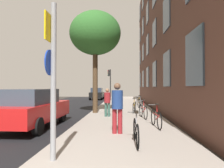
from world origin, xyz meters
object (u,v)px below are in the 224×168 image
at_px(bicycle_2, 143,111).
at_px(bicycle_5, 139,102).
at_px(tree_near, 95,34).
at_px(pedestrian_0, 117,105).
at_px(bicycle_3, 134,106).
at_px(bicycle_4, 140,103).
at_px(bicycle_0, 136,131).
at_px(pedestrian_1, 107,100).
at_px(bicycle_1, 156,118).
at_px(traffic_light, 110,79).
at_px(car_1, 97,94).
at_px(car_0, 33,108).
at_px(sign_post, 52,70).

relative_size(bicycle_2, bicycle_5, 1.07).
distance_m(tree_near, pedestrian_0, 7.04).
distance_m(bicycle_3, bicycle_4, 2.46).
bearing_deg(bicycle_0, tree_near, 106.82).
distance_m(bicycle_4, pedestrian_0, 8.47).
bearing_deg(pedestrian_1, bicycle_5, 71.65).
distance_m(bicycle_1, bicycle_5, 9.60).
height_order(traffic_light, bicycle_1, traffic_light).
bearing_deg(bicycle_4, bicycle_3, -103.21).
bearing_deg(car_1, pedestrian_1, -80.86).
bearing_deg(bicycle_4, pedestrian_1, -116.36).
bearing_deg(pedestrian_0, bicycle_5, 81.61).
xyz_separation_m(bicycle_0, pedestrian_1, (-1.20, 5.28, 0.50)).
distance_m(bicycle_1, bicycle_3, 4.83).
bearing_deg(bicycle_4, traffic_light, 106.70).
bearing_deg(pedestrian_1, pedestrian_0, -80.81).
bearing_deg(traffic_light, bicycle_4, -73.30).
height_order(traffic_light, car_1, traffic_light).
bearing_deg(bicycle_1, car_0, 177.28).
xyz_separation_m(bicycle_4, bicycle_5, (0.09, 2.40, -0.03)).
bearing_deg(pedestrian_0, bicycle_2, 70.66).
height_order(sign_post, pedestrian_0, sign_post).
relative_size(traffic_light, car_1, 0.93).
bearing_deg(bicycle_0, traffic_light, 95.86).
bearing_deg(bicycle_2, traffic_light, 100.39).
relative_size(bicycle_1, car_1, 0.41).
height_order(bicycle_3, pedestrian_0, pedestrian_0).
height_order(sign_post, traffic_light, traffic_light).
distance_m(traffic_light, car_1, 3.98).
bearing_deg(tree_near, bicycle_5, 58.56).
relative_size(tree_near, car_1, 1.55).
bearing_deg(traffic_light, bicycle_0, -84.14).
relative_size(traffic_light, bicycle_3, 2.36).
height_order(sign_post, tree_near, tree_near).
relative_size(sign_post, bicycle_4, 2.02).
bearing_deg(car_0, bicycle_5, 61.10).
bearing_deg(bicycle_5, sign_post, -102.38).
distance_m(pedestrian_0, car_1, 21.25).
height_order(tree_near, bicycle_5, tree_near).
bearing_deg(car_1, bicycle_3, -74.03).
xyz_separation_m(sign_post, tree_near, (-0.19, 8.25, 2.99)).
bearing_deg(pedestrian_0, car_0, 159.20).
bearing_deg(bicycle_5, pedestrian_1, -108.35).
bearing_deg(sign_post, bicycle_0, 35.20).
distance_m(tree_near, car_1, 16.03).
xyz_separation_m(bicycle_3, car_1, (-4.31, 15.06, 0.35)).
bearing_deg(bicycle_5, car_1, 115.80).
height_order(bicycle_4, pedestrian_1, pedestrian_1).
xyz_separation_m(tree_near, pedestrian_0, (1.53, -5.63, -3.95)).
bearing_deg(pedestrian_1, car_1, 99.14).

